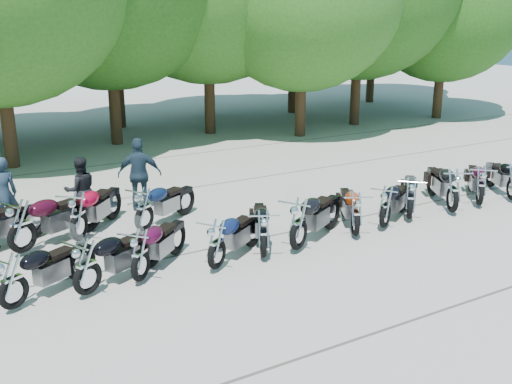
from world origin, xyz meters
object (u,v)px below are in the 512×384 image
motorcycle_7 (299,223)px  motorcycle_8 (356,213)px  motorcycle_4 (140,254)px  motorcycle_11 (453,189)px  motorcycle_3 (87,265)px  motorcycle_2 (12,280)px  motorcycle_10 (411,197)px  motorcycle_12 (481,185)px  motorcycle_16 (78,215)px  rider_2 (140,174)px  motorcycle_15 (21,225)px  rider_1 (81,190)px  motorcycle_9 (386,206)px  motorcycle_6 (263,232)px  motorcycle_5 (217,243)px  motorcycle_17 (144,208)px  rider_3 (3,194)px

motorcycle_7 → motorcycle_8: motorcycle_7 is taller
motorcycle_4 → motorcycle_11: 8.11m
motorcycle_3 → motorcycle_7: motorcycle_7 is taller
motorcycle_2 → motorcycle_10: bearing=-118.2°
motorcycle_12 → motorcycle_7: bearing=44.0°
motorcycle_4 → motorcycle_12: (9.17, -0.05, 0.02)m
motorcycle_3 → motorcycle_16: motorcycle_16 is taller
motorcycle_4 → motorcycle_7: motorcycle_7 is taller
motorcycle_8 → motorcycle_10: size_ratio=0.97×
motorcycle_2 → motorcycle_10: size_ratio=0.96×
motorcycle_2 → rider_2: rider_2 is taller
motorcycle_15 → rider_1: bearing=-73.1°
motorcycle_7 → motorcycle_9: size_ratio=1.12×
motorcycle_6 → motorcycle_15: size_ratio=0.87×
motorcycle_9 → rider_1: bearing=24.5°
motorcycle_5 → rider_1: bearing=-13.5°
rider_2 → motorcycle_5: bearing=112.5°
motorcycle_17 → rider_3: bearing=27.2°
motorcycle_16 → motorcycle_4: bearing=142.3°
motorcycle_9 → motorcycle_16: 6.91m
motorcycle_17 → motorcycle_12: bearing=-136.9°
motorcycle_4 → rider_2: size_ratio=1.13×
motorcycle_4 → motorcycle_15: bearing=-8.4°
motorcycle_15 → motorcycle_12: bearing=-129.2°
motorcycle_11 → rider_2: size_ratio=1.24×
motorcycle_2 → motorcycle_17: bearing=-80.7°
motorcycle_11 → motorcycle_10: bearing=22.7°
motorcycle_16 → motorcycle_17: 1.45m
motorcycle_6 → rider_1: (-2.56, 4.21, 0.21)m
motorcycle_16 → rider_1: size_ratio=1.44×
motorcycle_2 → motorcycle_8: size_ratio=0.98×
rider_1 → motorcycle_7: bearing=130.3°
rider_3 → motorcycle_6: bearing=130.5°
motorcycle_17 → motorcycle_16: bearing=55.9°
motorcycle_5 → motorcycle_6: 1.08m
motorcycle_11 → rider_2: rider_2 is taller
motorcycle_2 → motorcycle_5: (3.69, -0.25, 0.01)m
motorcycle_11 → motorcycle_15: motorcycle_15 is taller
motorcycle_7 → rider_2: 4.81m
motorcycle_8 → motorcycle_15: 7.12m
motorcycle_6 → motorcycle_17: size_ratio=0.98×
motorcycle_9 → motorcycle_7: bearing=62.1°
motorcycle_15 → motorcycle_7: bearing=-144.5°
motorcycle_16 → motorcycle_17: motorcycle_16 is taller
rider_2 → motorcycle_8: bearing=151.3°
motorcycle_3 → rider_3: bearing=-16.5°
rider_3 → motorcycle_7: bearing=135.5°
motorcycle_10 → rider_2: bearing=5.5°
motorcycle_4 → motorcycle_5: size_ratio=1.01×
motorcycle_6 → motorcycle_15: motorcycle_15 is taller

